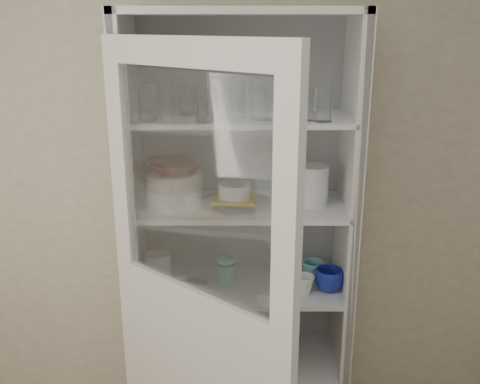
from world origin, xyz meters
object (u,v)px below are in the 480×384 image
at_px(goblet_0, 152,92).
at_px(tin_box, 254,348).
at_px(plate_stack_back, 183,185).
at_px(pantry_cabinet, 240,262).
at_px(measuring_cups, 194,284).
at_px(goblet_3, 284,94).
at_px(cream_dish, 214,349).
at_px(yellow_trivet, 235,198).
at_px(plate_stack_front, 174,197).
at_px(grey_bowl_stack, 311,185).
at_px(mug_teal, 313,271).
at_px(teal_jar, 226,271).
at_px(cream_bowl, 173,180).
at_px(mug_blue, 329,280).
at_px(mug_white, 304,284).
at_px(white_canister, 159,268).
at_px(goblet_1, 221,91).
at_px(cupboard_door, 198,343).
at_px(glass_platter, 235,202).
at_px(white_ramekin, 235,190).
at_px(goblet_2, 239,94).
at_px(terracotta_bowl, 173,167).

relative_size(goblet_0, tin_box, 0.82).
bearing_deg(plate_stack_back, pantry_cabinet, -8.73).
bearing_deg(measuring_cups, goblet_3, 19.65).
bearing_deg(pantry_cabinet, plate_stack_back, 171.27).
height_order(plate_stack_back, cream_dish, plate_stack_back).
height_order(pantry_cabinet, yellow_trivet, pantry_cabinet).
distance_m(plate_stack_front, grey_bowl_stack, 0.61).
relative_size(mug_teal, teal_jar, 0.94).
distance_m(cream_bowl, mug_teal, 0.80).
distance_m(mug_blue, mug_white, 0.12).
distance_m(white_canister, cream_dish, 0.50).
bearing_deg(goblet_1, pantry_cabinet, -32.79).
bearing_deg(tin_box, mug_blue, -13.54).
distance_m(pantry_cabinet, measuring_cups, 0.25).
height_order(plate_stack_front, yellow_trivet, plate_stack_front).
bearing_deg(cupboard_door, mug_blue, 79.39).
distance_m(goblet_0, yellow_trivet, 0.61).
bearing_deg(glass_platter, white_ramekin, 0.00).
bearing_deg(pantry_cabinet, white_ramekin, -109.39).
bearing_deg(teal_jar, yellow_trivet, -22.71).
height_order(pantry_cabinet, goblet_2, pantry_cabinet).
xyz_separation_m(plate_stack_front, tin_box, (0.37, 0.05, -0.81)).
xyz_separation_m(glass_platter, cream_dish, (-0.11, 0.00, -0.77)).
height_order(pantry_cabinet, cream_bowl, pantry_cabinet).
relative_size(goblet_2, mug_white, 1.70).
distance_m(goblet_1, cream_dish, 1.26).
distance_m(mug_white, white_canister, 0.69).
bearing_deg(white_canister, cream_bowl, -30.11).
bearing_deg(plate_stack_front, mug_white, -5.94).
relative_size(measuring_cups, white_canister, 0.62).
xyz_separation_m(goblet_1, plate_stack_front, (-0.21, -0.16, -0.45)).
distance_m(mug_white, cream_dish, 0.59).
bearing_deg(pantry_cabinet, glass_platter, -109.39).
bearing_deg(grey_bowl_stack, white_canister, 177.72).
bearing_deg(goblet_3, teal_jar, -162.93).
xyz_separation_m(plate_stack_back, yellow_trivet, (0.24, -0.11, -0.03)).
distance_m(goblet_1, white_canister, 0.88).
height_order(goblet_2, cream_dish, goblet_2).
height_order(goblet_1, plate_stack_front, goblet_1).
distance_m(white_ramekin, tin_box, 0.84).
xyz_separation_m(pantry_cabinet, mug_blue, (0.41, -0.13, -0.03)).
height_order(mug_white, white_canister, white_canister).
relative_size(cream_bowl, glass_platter, 0.72).
bearing_deg(cream_dish, measuring_cups, -150.37).
height_order(goblet_0, mug_white, goblet_0).
relative_size(goblet_2, cream_dish, 0.67).
bearing_deg(tin_box, cupboard_door, -113.50).
bearing_deg(terracotta_bowl, mug_white, -5.94).
bearing_deg(yellow_trivet, white_canister, 177.29).
bearing_deg(cream_dish, cupboard_door, -93.36).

